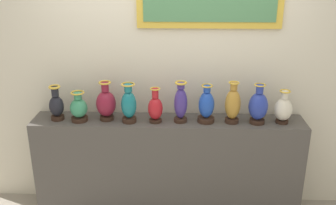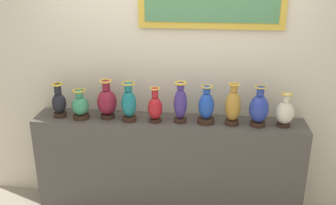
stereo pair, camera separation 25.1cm
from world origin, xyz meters
The scene contains 12 objects.
display_shelf centered at (0.00, 0.00, 0.50)m, with size 2.59×0.36×0.99m, color #4C4742.
back_wall centered at (0.01, 0.24, 1.39)m, with size 4.02×0.14×2.72m.
vase_onyx centered at (-1.05, -0.02, 1.14)m, with size 0.14×0.14×0.34m.
vase_jade centered at (-0.83, -0.05, 1.12)m, with size 0.16×0.16×0.29m.
vase_burgundy centered at (-0.58, -0.01, 1.16)m, with size 0.19×0.19×0.38m.
vase_teal centered at (-0.36, -0.05, 1.16)m, with size 0.14×0.14×0.38m.
vase_crimson centered at (-0.12, -0.05, 1.13)m, with size 0.14×0.14×0.33m.
vase_indigo centered at (0.12, -0.03, 1.18)m, with size 0.12×0.12×0.39m.
vase_sapphire centered at (0.36, -0.03, 1.15)m, with size 0.16×0.16×0.36m.
vase_ochre centered at (0.60, -0.03, 1.17)m, with size 0.14×0.14×0.40m.
vase_cobalt centered at (0.83, -0.04, 1.16)m, with size 0.18×0.18×0.38m.
vase_ivory centered at (1.07, -0.02, 1.13)m, with size 0.17×0.17×0.32m.
Camera 1 is at (0.12, -3.36, 2.44)m, focal length 41.22 mm.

